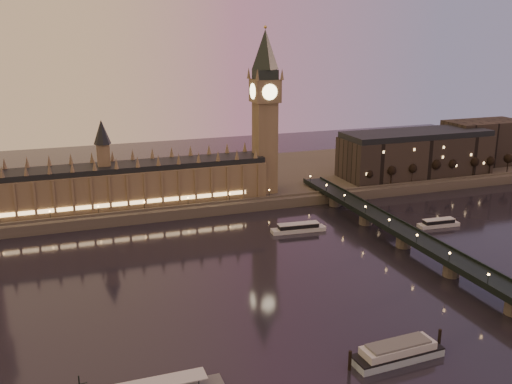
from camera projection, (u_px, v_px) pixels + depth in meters
ground at (245, 288)px, 245.61m from camera, size 700.00×700.00×0.00m
far_embankment at (211, 183)px, 403.99m from camera, size 560.00×130.00×6.00m
palace_of_westminster at (116, 180)px, 336.39m from camera, size 180.00×26.62×52.00m
big_ben at (265, 102)px, 355.15m from camera, size 17.68×17.68×104.00m
westminster_bridge at (426, 250)px, 273.62m from camera, size 13.20×260.00×15.30m
city_block at (439, 149)px, 420.99m from camera, size 155.00×45.00×34.00m
bare_tree_0 at (371, 173)px, 380.62m from camera, size 6.07×6.07×12.35m
bare_tree_1 at (392, 171)px, 385.96m from camera, size 6.07×6.07×12.35m
bare_tree_2 at (413, 169)px, 391.31m from camera, size 6.07×6.07×12.35m
bare_tree_3 at (434, 167)px, 396.65m from camera, size 6.07×6.07×12.35m
bare_tree_4 at (453, 165)px, 402.00m from camera, size 6.07×6.07×12.35m
bare_tree_5 at (473, 164)px, 407.34m from camera, size 6.07×6.07×12.35m
bare_tree_6 at (491, 162)px, 412.69m from camera, size 6.07×6.07×12.35m
bare_tree_7 at (510, 160)px, 418.04m from camera, size 6.07×6.07×12.35m
cruise_boat_a at (298, 228)px, 314.21m from camera, size 30.72×8.93×4.85m
cruise_boat_b at (439, 223)px, 322.44m from camera, size 24.65×7.56×4.49m
moored_barge at (398, 352)px, 191.72m from camera, size 37.37×10.74×6.86m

